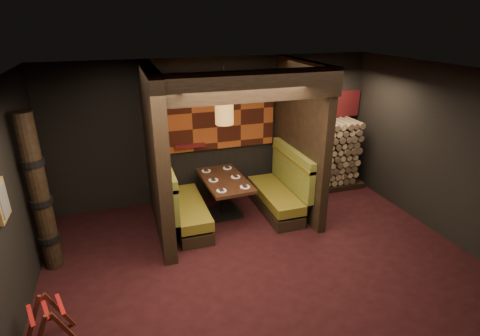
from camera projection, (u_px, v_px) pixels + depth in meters
name	position (u px, v px, depth m)	size (l,w,h in m)	color
floor	(267.00, 270.00, 5.66)	(6.50, 5.50, 0.02)	black
ceiling	(273.00, 77.00, 4.58)	(6.50, 5.50, 0.02)	black
wall_back	(217.00, 130.00, 7.55)	(6.50, 0.02, 2.85)	black
wall_front	(416.00, 334.00, 2.69)	(6.50, 0.02, 2.85)	black
wall_right	(456.00, 157.00, 6.06)	(0.02, 5.50, 2.85)	black
partition_left	(156.00, 155.00, 6.18)	(0.20, 2.20, 2.85)	black
partition_right	(299.00, 139.00, 6.99)	(0.15, 2.10, 2.85)	black
header_beam	(252.00, 86.00, 5.27)	(2.85, 0.18, 0.44)	black
tapa_back_panel	(216.00, 111.00, 7.35)	(2.40, 0.06, 1.55)	#9F461B
tapa_side_panel	(160.00, 126.00, 6.21)	(0.04, 1.85, 1.45)	#9F461B
lacquer_shelf	(190.00, 146.00, 7.37)	(0.60, 0.12, 0.07)	#5A1417
booth_bench_left	(183.00, 206.00, 6.68)	(0.68, 1.60, 1.14)	black
booth_bench_right	(280.00, 192.00, 7.23)	(0.68, 1.60, 1.14)	black
dining_table	(225.00, 190.00, 7.06)	(0.82, 1.43, 0.74)	black
place_settings	(225.00, 178.00, 6.97)	(0.66, 1.16, 0.03)	white
pendant_lamp	(224.00, 111.00, 6.44)	(0.32, 0.32, 1.05)	olive
framed_picture	(2.00, 201.00, 4.20)	(0.05, 0.36, 0.46)	olive
luggage_rack	(49.00, 324.00, 4.23)	(0.69, 0.57, 0.64)	#4B1B11
totem_column	(40.00, 196.00, 5.29)	(0.31, 0.31, 2.40)	black
firewood_stack	(325.00, 155.00, 8.10)	(1.73, 0.70, 1.50)	black
mosaic_header	(321.00, 105.00, 8.01)	(1.83, 0.10, 0.56)	maroon
bay_front_post	(297.00, 134.00, 7.25)	(0.08, 0.08, 2.85)	black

